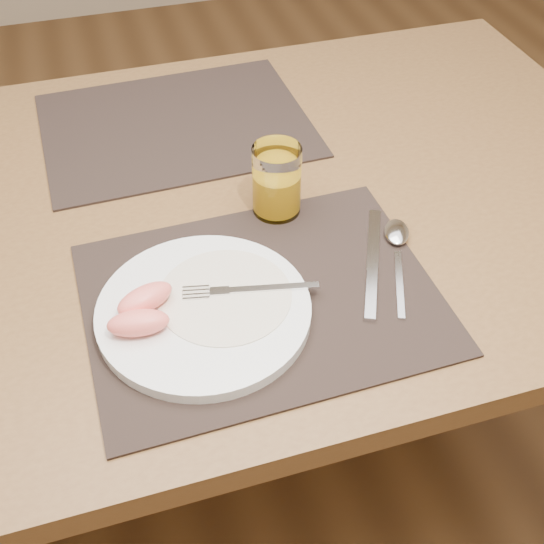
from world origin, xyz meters
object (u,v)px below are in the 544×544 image
(fork, at_px, (239,290))
(placemat_far, at_px, (176,125))
(plate, at_px, (204,311))
(juice_glass, at_px, (277,184))
(table, at_px, (225,239))
(placemat_near, at_px, (261,298))
(spoon, at_px, (397,239))
(knife, at_px, (372,271))

(fork, bearing_deg, placemat_far, 89.56)
(plate, relative_size, juice_glass, 2.53)
(table, xyz_separation_m, placemat_near, (-0.00, -0.22, 0.09))
(table, distance_m, spoon, 0.29)
(table, height_order, plate, plate)
(table, xyz_separation_m, knife, (0.15, -0.22, 0.09))
(placemat_near, distance_m, placemat_far, 0.44)
(placemat_near, height_order, spoon, spoon)
(plate, height_order, knife, plate)
(fork, distance_m, juice_glass, 0.19)
(table, height_order, juice_glass, juice_glass)
(placemat_near, distance_m, knife, 0.16)
(placemat_far, bearing_deg, knife, -67.64)
(table, distance_m, knife, 0.28)
(plate, distance_m, fork, 0.05)
(fork, distance_m, knife, 0.18)
(plate, relative_size, fork, 1.55)
(placemat_far, distance_m, fork, 0.44)
(placemat_far, xyz_separation_m, spoon, (0.24, -0.39, 0.01))
(knife, xyz_separation_m, spoon, (0.06, 0.05, 0.00))
(placemat_far, relative_size, knife, 2.19)
(placemat_near, xyz_separation_m, fork, (-0.03, 0.00, 0.02))
(fork, relative_size, knife, 0.85)
(plate, height_order, fork, fork)
(placemat_far, xyz_separation_m, plate, (-0.05, -0.45, 0.01))
(placemat_far, xyz_separation_m, knife, (0.18, -0.44, 0.00))
(table, height_order, placemat_near, placemat_near)
(placemat_near, distance_m, juice_glass, 0.19)
(table, relative_size, spoon, 7.56)
(placemat_far, bearing_deg, spoon, -58.86)
(placemat_near, distance_m, fork, 0.04)
(placemat_near, height_order, juice_glass, juice_glass)
(table, xyz_separation_m, spoon, (0.21, -0.17, 0.09))
(placemat_far, height_order, spoon, spoon)
(placemat_near, height_order, knife, knife)
(table, bearing_deg, plate, -109.17)
(knife, xyz_separation_m, juice_glass, (-0.08, 0.17, 0.05))
(juice_glass, bearing_deg, plate, -130.54)
(fork, xyz_separation_m, spoon, (0.24, 0.04, -0.01))
(table, distance_m, fork, 0.24)
(placemat_near, bearing_deg, placemat_far, 93.35)
(spoon, bearing_deg, plate, -169.07)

